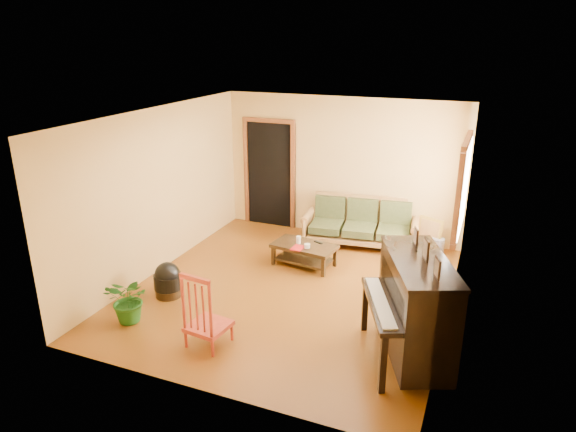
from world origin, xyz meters
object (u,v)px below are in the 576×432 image
at_px(sofa, 360,223).
at_px(coffee_table, 304,255).
at_px(armchair, 414,276).
at_px(ceramic_crock, 438,246).
at_px(potted_plant, 130,300).
at_px(piano, 416,310).
at_px(footstool, 168,284).
at_px(red_chair, 208,308).

relative_size(sofa, coffee_table, 1.94).
relative_size(sofa, armchair, 2.62).
relative_size(coffee_table, armchair, 1.35).
xyz_separation_m(ceramic_crock, potted_plant, (-3.51, -3.88, 0.19)).
relative_size(piano, footstool, 3.55).
height_order(ceramic_crock, potted_plant, potted_plant).
bearing_deg(sofa, footstool, -132.78).
relative_size(footstool, ceramic_crock, 1.50).
relative_size(armchair, ceramic_crock, 2.81).
bearing_deg(armchair, ceramic_crock, 66.02).
bearing_deg(potted_plant, footstool, 87.00).
bearing_deg(piano, coffee_table, 114.36).
bearing_deg(sofa, armchair, -60.90).
bearing_deg(potted_plant, red_chair, -2.90).
xyz_separation_m(coffee_table, piano, (2.09, -1.93, 0.45)).
relative_size(coffee_table, piano, 0.71).
relative_size(red_chair, ceramic_crock, 3.69).
height_order(footstool, red_chair, red_chair).
bearing_deg(red_chair, sofa, 82.98).
xyz_separation_m(piano, red_chair, (-2.38, -0.65, -0.14)).
bearing_deg(armchair, potted_plant, -169.55).
height_order(sofa, coffee_table, sofa).
xyz_separation_m(footstool, red_chair, (1.19, -0.86, 0.31)).
bearing_deg(piano, sofa, 92.24).
bearing_deg(footstool, piano, -3.26).
distance_m(coffee_table, piano, 2.88).
xyz_separation_m(armchair, footstool, (-3.35, -1.21, -0.19)).
height_order(armchair, red_chair, red_chair).
height_order(armchair, potted_plant, armchair).
relative_size(coffee_table, footstool, 2.53).
height_order(coffee_table, ceramic_crock, coffee_table).
bearing_deg(sofa, coffee_table, -124.79).
bearing_deg(red_chair, footstool, 150.89).
xyz_separation_m(piano, ceramic_crock, (-0.09, 3.29, -0.50)).
xyz_separation_m(sofa, red_chair, (-0.92, -3.77, 0.07)).
bearing_deg(red_chair, coffee_table, 90.23).
distance_m(armchair, footstool, 3.56).
bearing_deg(red_chair, ceramic_crock, 66.58).
distance_m(sofa, footstool, 3.60).
bearing_deg(ceramic_crock, footstool, -138.40).
bearing_deg(coffee_table, piano, -42.81).
relative_size(red_chair, potted_plant, 1.54).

